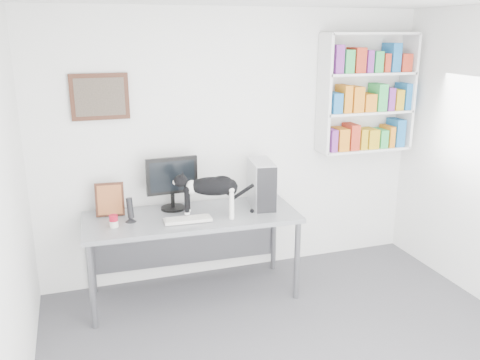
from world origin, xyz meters
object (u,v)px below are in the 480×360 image
Objects in this scene: desk at (193,256)px; cat at (211,197)px; speaker at (130,210)px; leaning_print at (110,199)px; keyboard at (188,220)px; pc_tower at (261,184)px; bookshelf at (367,93)px; soup_can at (114,221)px; monitor at (172,183)px.

cat is (0.16, -0.11, 0.61)m from desk.
leaning_print is at bearing 105.75° from speaker.
keyboard is (-0.07, -0.14, 0.43)m from desk.
pc_tower reaches higher than speaker.
leaning_print is at bearing -179.82° from pc_tower.
cat reaches higher than desk.
leaning_print is 0.49× the size of cat.
speaker is at bearing -173.33° from bookshelf.
soup_can is 0.89m from cat.
soup_can is (-0.58, -0.30, -0.21)m from monitor.
monitor is at bearing 27.29° from soup_can.
keyboard is 1.31× the size of leaning_print.
soup_can is 0.17× the size of cat.
pc_tower is 1.27m from speaker.
soup_can is (-0.64, 0.07, 0.04)m from keyboard.
desk is 8.49× the size of speaker.
monitor is at bearing 7.71° from speaker.
desk is at bearing -62.55° from monitor.
speaker is at bearing -49.08° from leaning_print.
speaker is 0.35× the size of cat.
cat is at bearing -28.84° from speaker.
keyboard is 0.30m from cat.
cat is (-0.55, -0.16, -0.02)m from pc_tower.
cat is (0.72, -0.12, 0.09)m from speaker.
bookshelf is at bearing -12.43° from speaker.
cat is (-1.82, -0.42, -0.82)m from bookshelf.
leaning_print is (-0.58, 0.01, -0.10)m from monitor.
monitor is 4.73× the size of soup_can.
monitor reaches higher than cat.
desk is (-1.98, -0.31, -1.44)m from bookshelf.
desk is at bearing 5.99° from soup_can.
keyboard is at bearing -24.10° from leaning_print.
cat is (0.87, -0.04, 0.15)m from soup_can.
leaning_print is at bearing 152.40° from keyboard.
leaning_print is at bearing 177.50° from cat.
monitor reaches higher than pc_tower.
bookshelf is 2.04m from cat.
speaker reaches higher than keyboard.
desk is 4.38× the size of pc_tower.
speaker is at bearing -170.62° from pc_tower.
bookshelf reaches higher than soup_can.
pc_tower is at bearing 35.59° from cat.
monitor is (-0.13, 0.23, 0.67)m from desk.
pc_tower reaches higher than soup_can.
speaker is (-0.49, 0.15, 0.10)m from keyboard.
bookshelf is 2.83m from leaning_print.
speaker is 0.19m from soup_can.
soup_can is at bearing -155.56° from monitor.
bookshelf is 1.52m from pc_tower.
bookshelf is at bearing 14.89° from keyboard.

